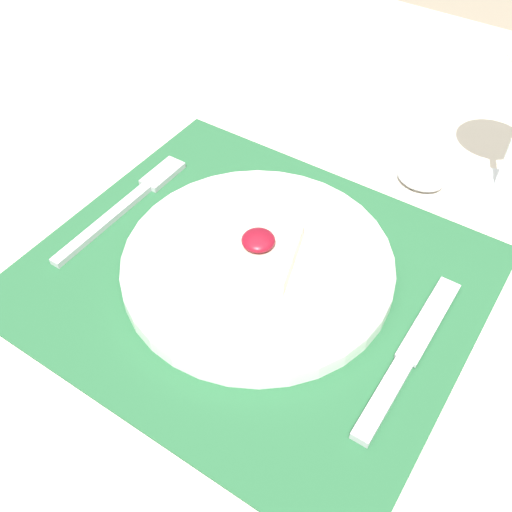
% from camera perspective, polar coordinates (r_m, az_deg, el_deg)
% --- Properties ---
extents(dining_table, '(1.56, 1.29, 0.74)m').
position_cam_1_polar(dining_table, '(0.64, -0.32, -6.20)').
color(dining_table, beige).
rests_on(dining_table, ground_plane).
extents(placemat, '(0.42, 0.37, 0.00)m').
position_cam_1_polar(placemat, '(0.59, -0.35, -2.08)').
color(placemat, '#235633').
rests_on(placemat, dining_table).
extents(dinner_plate, '(0.27, 0.27, 0.05)m').
position_cam_1_polar(dinner_plate, '(0.58, -0.01, -0.50)').
color(dinner_plate, white).
rests_on(dinner_plate, placemat).
extents(fork, '(0.02, 0.19, 0.01)m').
position_cam_1_polar(fork, '(0.67, -11.86, 5.19)').
color(fork, '#B2B2B7').
rests_on(fork, placemat).
extents(knife, '(0.02, 0.19, 0.01)m').
position_cam_1_polar(knife, '(0.54, 13.84, -9.98)').
color(knife, '#B2B2B7').
rests_on(knife, placemat).
extents(spoon, '(0.18, 0.04, 0.02)m').
position_cam_1_polar(spoon, '(0.71, 14.20, 7.68)').
color(spoon, '#B2B2B7').
rests_on(spoon, dining_table).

